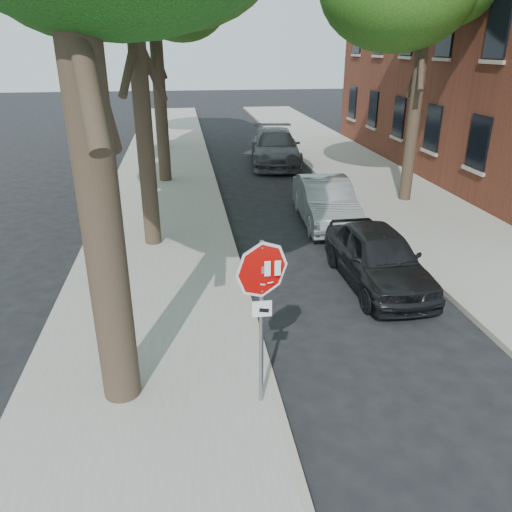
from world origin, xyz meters
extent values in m
plane|color=black|center=(0.00, 0.00, 0.00)|extent=(120.00, 120.00, 0.00)
cube|color=gray|center=(-2.50, 12.00, 0.06)|extent=(4.00, 55.00, 0.12)
cube|color=gray|center=(6.00, 12.00, 0.06)|extent=(4.00, 55.00, 0.12)
cube|color=#9E9384|center=(-0.45, 12.00, 0.07)|extent=(0.12, 55.00, 0.13)
cube|color=#9E9384|center=(3.95, 12.00, 0.07)|extent=(0.12, 55.00, 0.13)
cylinder|color=gray|center=(-0.70, 0.00, 1.42)|extent=(0.06, 0.06, 2.60)
cube|color=#99999E|center=(-0.70, -0.03, 2.32)|extent=(0.05, 0.06, 0.10)
cylinder|color=#99999E|center=(-0.70, -0.03, 2.32)|extent=(0.76, 0.32, 0.82)
cylinder|color=white|center=(-0.70, -0.05, 2.32)|extent=(0.76, 0.32, 0.82)
cylinder|color=#B70907|center=(-0.70, -0.05, 2.32)|extent=(0.68, 0.29, 0.74)
cube|color=white|center=(-0.91, -0.06, 2.34)|extent=(0.08, 0.00, 0.22)
cube|color=white|center=(-0.77, -0.06, 2.34)|extent=(0.08, 0.00, 0.22)
cube|color=white|center=(-0.63, -0.06, 2.34)|extent=(0.08, 0.00, 0.22)
cube|color=white|center=(-0.49, -0.06, 2.34)|extent=(0.08, 0.00, 0.22)
cube|color=silver|center=(-0.81, -0.07, 2.13)|extent=(0.08, 0.00, 0.03)
cube|color=silver|center=(-0.70, -0.07, 2.11)|extent=(0.08, 0.00, 0.03)
cube|color=silver|center=(-0.59, -0.07, 2.13)|extent=(0.08, 0.00, 0.03)
cube|color=white|center=(-0.70, -0.04, 1.72)|extent=(0.28, 0.02, 0.24)
cube|color=black|center=(-0.67, -0.05, 1.70)|extent=(0.15, 0.00, 0.08)
cylinder|color=black|center=(-2.80, 0.50, 4.87)|extent=(0.56, 0.56, 9.50)
cylinder|color=black|center=(-2.60, 7.00, 4.87)|extent=(0.44, 0.44, 9.50)
cylinder|color=black|center=(-2.40, 14.00, 5.12)|extent=(0.48, 0.48, 10.00)
cylinder|color=black|center=(-2.70, 21.00, 4.62)|extent=(0.40, 0.40, 9.00)
ellipsoid|color=#104A11|center=(-2.70, 21.00, 7.14)|extent=(4.16, 4.16, 3.33)
ellipsoid|color=#104A11|center=(-3.46, 21.76, 6.76)|extent=(3.78, 3.78, 3.02)
cylinder|color=black|center=(6.00, 10.00, 4.62)|extent=(0.40, 0.40, 9.00)
imported|color=black|center=(2.60, 3.85, 0.67)|extent=(1.65, 3.98, 1.35)
imported|color=gray|center=(2.60, 8.22, 0.69)|extent=(1.73, 4.27, 1.38)
imported|color=#434347|center=(2.60, 16.78, 0.78)|extent=(2.82, 5.58, 1.55)
camera|label=1|loc=(-1.67, -6.08, 5.10)|focal=35.00mm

